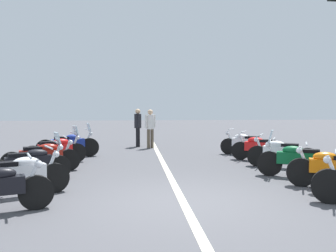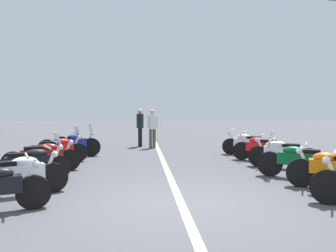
{
  "view_description": "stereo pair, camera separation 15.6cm",
  "coord_description": "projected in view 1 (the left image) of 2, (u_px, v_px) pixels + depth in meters",
  "views": [
    {
      "loc": [
        -6.57,
        0.92,
        1.83
      ],
      "look_at": [
        3.05,
        0.0,
        1.29
      ],
      "focal_mm": 37.6,
      "sensor_mm": 36.0,
      "label": 1
    },
    {
      "loc": [
        -6.57,
        0.76,
        1.83
      ],
      "look_at": [
        3.05,
        0.0,
        1.29
      ],
      "focal_mm": 37.6,
      "sensor_mm": 36.0,
      "label": 2
    }
  ],
  "objects": [
    {
      "name": "ground_plane",
      "position": [
        183.0,
        202.0,
        6.72
      ],
      "size": [
        80.0,
        80.0,
        0.0
      ],
      "primitive_type": "plane",
      "color": "#4C4C51"
    },
    {
      "name": "lane_centre_stripe",
      "position": [
        167.0,
        170.0,
        10.15
      ],
      "size": [
        16.16,
        0.16,
        0.01
      ],
      "primitive_type": "cube",
      "color": "beige",
      "rests_on": "ground_plane"
    },
    {
      "name": "motorcycle_left_row_1",
      "position": [
        18.0,
        175.0,
        7.08
      ],
      "size": [
        1.1,
        1.95,
        1.0
      ],
      "rotation": [
        0.0,
        0.0,
        -1.11
      ],
      "color": "black",
      "rests_on": "ground_plane"
    },
    {
      "name": "motorcycle_left_row_2",
      "position": [
        30.0,
        163.0,
        8.52
      ],
      "size": [
        1.04,
        1.88,
        1.19
      ],
      "rotation": [
        0.0,
        0.0,
        -1.13
      ],
      "color": "black",
      "rests_on": "ground_plane"
    },
    {
      "name": "motorcycle_left_row_3",
      "position": [
        42.0,
        156.0,
        9.71
      ],
      "size": [
        0.92,
        2.04,
        0.99
      ],
      "rotation": [
        0.0,
        0.0,
        -1.24
      ],
      "color": "black",
      "rests_on": "ground_plane"
    },
    {
      "name": "motorcycle_left_row_4",
      "position": [
        56.0,
        150.0,
        11.18
      ],
      "size": [
        1.06,
        1.84,
        1.2
      ],
      "rotation": [
        0.0,
        0.0,
        -1.1
      ],
      "color": "black",
      "rests_on": "ground_plane"
    },
    {
      "name": "motorcycle_left_row_5",
      "position": [
        69.0,
        144.0,
        12.58
      ],
      "size": [
        0.89,
        2.15,
        1.23
      ],
      "rotation": [
        0.0,
        0.0,
        -1.27
      ],
      "color": "black",
      "rests_on": "ground_plane"
    },
    {
      "name": "motorcycle_right_row_1",
      "position": [
        333.0,
        168.0,
        7.81
      ],
      "size": [
        1.03,
        1.87,
        1.01
      ],
      "rotation": [
        0.0,
        0.0,
        1.13
      ],
      "color": "black",
      "rests_on": "ground_plane"
    },
    {
      "name": "motorcycle_right_row_2",
      "position": [
        299.0,
        159.0,
        9.02
      ],
      "size": [
        1.11,
        2.0,
        1.21
      ],
      "rotation": [
        0.0,
        0.0,
        1.12
      ],
      "color": "black",
      "rests_on": "ground_plane"
    },
    {
      "name": "motorcycle_right_row_3",
      "position": [
        281.0,
        153.0,
        10.47
      ],
      "size": [
        1.14,
        1.87,
        1.0
      ],
      "rotation": [
        0.0,
        0.0,
        1.06
      ],
      "color": "black",
      "rests_on": "ground_plane"
    },
    {
      "name": "motorcycle_right_row_4",
      "position": [
        260.0,
        148.0,
        11.77
      ],
      "size": [
        1.18,
        1.76,
        0.99
      ],
      "rotation": [
        0.0,
        0.0,
        1.01
      ],
      "color": "black",
      "rests_on": "ground_plane"
    },
    {
      "name": "motorcycle_right_row_5",
      "position": [
        246.0,
        143.0,
        13.16
      ],
      "size": [
        1.17,
        1.74,
        0.99
      ],
      "rotation": [
        0.0,
        0.0,
        1.01
      ],
      "color": "black",
      "rests_on": "ground_plane"
    },
    {
      "name": "bystander_1",
      "position": [
        150.0,
        126.0,
        15.42
      ],
      "size": [
        0.32,
        0.48,
        1.7
      ],
      "rotation": [
        0.0,
        0.0,
        0.46
      ],
      "color": "brown",
      "rests_on": "ground_plane"
    },
    {
      "name": "bystander_2",
      "position": [
        138.0,
        124.0,
        15.95
      ],
      "size": [
        0.52,
        0.32,
        1.73
      ],
      "rotation": [
        0.0,
        0.0,
        4.95
      ],
      "color": "black",
      "rests_on": "ground_plane"
    }
  ]
}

